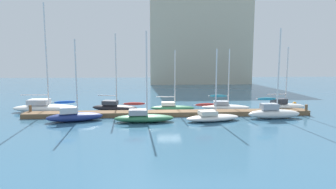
{
  "coord_description": "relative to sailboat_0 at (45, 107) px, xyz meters",
  "views": [
    {
      "loc": [
        -1.95,
        -29.41,
        6.06
      ],
      "look_at": [
        0.0,
        2.0,
        2.0
      ],
      "focal_mm": 30.23,
      "sensor_mm": 36.0,
      "label": 1
    }
  ],
  "objects": [
    {
      "name": "sailboat_3",
      "position": [
        11.21,
        -5.76,
        -0.07
      ],
      "size": [
        5.72,
        1.96,
        8.55
      ],
      "rotation": [
        0.0,
        0.0,
        0.02
      ],
      "color": "#2D7047",
      "rests_on": "ground_plane"
    },
    {
      "name": "mooring_buoy_orange",
      "position": [
        30.21,
        2.12,
        -0.33
      ],
      "size": [
        0.55,
        0.55,
        0.55
      ],
      "primitive_type": "sphere",
      "color": "orange",
      "rests_on": "ground_plane"
    },
    {
      "name": "sailboat_8",
      "position": [
        27.22,
        -0.85,
        -0.04
      ],
      "size": [
        5.54,
        1.87,
        7.3
      ],
      "rotation": [
        0.0,
        0.0,
        0.07
      ],
      "color": "white",
      "rests_on": "ground_plane"
    },
    {
      "name": "sailboat_5",
      "position": [
        17.86,
        -5.77,
        -0.14
      ],
      "size": [
        5.62,
        2.8,
        6.94
      ],
      "rotation": [
        0.0,
        0.0,
        0.19
      ],
      "color": "white",
      "rests_on": "ground_plane"
    },
    {
      "name": "sailboat_6",
      "position": [
        20.66,
        0.06,
        -0.13
      ],
      "size": [
        5.76,
        2.32,
        7.12
      ],
      "rotation": [
        0.0,
        0.0,
        -0.13
      ],
      "color": "white",
      "rests_on": "ground_plane"
    },
    {
      "name": "dock_piling_near_end",
      "position": [
        -0.72,
        -2.17,
        -0.04
      ],
      "size": [
        0.28,
        0.28,
        1.15
      ],
      "primitive_type": "cylinder",
      "color": "brown",
      "rests_on": "ground_plane"
    },
    {
      "name": "sailboat_2",
      "position": [
        7.72,
        0.21,
        -0.09
      ],
      "size": [
        5.63,
        2.86,
        8.8
      ],
      "rotation": [
        0.0,
        0.0,
        -0.22
      ],
      "color": "black",
      "rests_on": "ground_plane"
    },
    {
      "name": "dock_pier",
      "position": [
        13.89,
        -2.88,
        -0.37
      ],
      "size": [
        30.01,
        1.73,
        0.48
      ],
      "primitive_type": "cube",
      "color": "brown",
      "rests_on": "ground_plane"
    },
    {
      "name": "ground_plane",
      "position": [
        13.89,
        -2.88,
        -0.61
      ],
      "size": [
        120.0,
        120.0,
        0.0
      ],
      "primitive_type": "plane",
      "color": "#386684"
    },
    {
      "name": "sailboat_7",
      "position": [
        24.31,
        -4.94,
        0.05
      ],
      "size": [
        5.37,
        1.68,
        8.95
      ],
      "rotation": [
        0.0,
        0.0,
        0.03
      ],
      "color": "white",
      "rests_on": "ground_plane"
    },
    {
      "name": "sailboat_1",
      "position": [
        4.55,
        -5.05,
        -0.02
      ],
      "size": [
        5.51,
        2.93,
        7.84
      ],
      "rotation": [
        0.0,
        0.0,
        0.24
      ],
      "color": "navy",
      "rests_on": "ground_plane"
    },
    {
      "name": "sailboat_0",
      "position": [
        0.0,
        0.0,
        0.0
      ],
      "size": [
        7.41,
        2.52,
        12.04
      ],
      "rotation": [
        0.0,
        0.0,
        -0.03
      ],
      "color": "white",
      "rests_on": "ground_plane"
    },
    {
      "name": "harbor_building_distant",
      "position": [
        23.66,
        37.89,
        10.36
      ],
      "size": [
        23.44,
        12.62,
        21.94
      ],
      "primitive_type": "cube",
      "color": "#BCB299",
      "rests_on": "ground_plane"
    },
    {
      "name": "sailboat_4",
      "position": [
        14.42,
        0.01,
        -0.17
      ],
      "size": [
        5.22,
        1.78,
        6.98
      ],
      "rotation": [
        0.0,
        0.0,
        -0.07
      ],
      "color": "#2D7047",
      "rests_on": "ground_plane"
    },
    {
      "name": "dock_piling_far_end",
      "position": [
        28.49,
        -3.6,
        -0.04
      ],
      "size": [
        0.28,
        0.28,
        1.15
      ],
      "primitive_type": "cylinder",
      "color": "brown",
      "rests_on": "ground_plane"
    }
  ]
}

